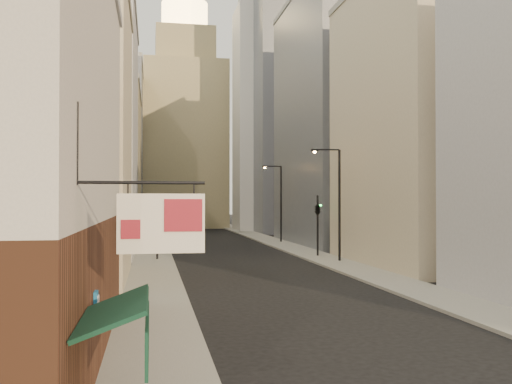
% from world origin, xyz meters
% --- Properties ---
extents(sidewalk_left, '(3.00, 140.00, 0.15)m').
position_xyz_m(sidewalk_left, '(-6.50, 55.00, 0.07)').
color(sidewalk_left, gray).
rests_on(sidewalk_left, ground).
extents(sidewalk_right, '(3.00, 140.00, 0.15)m').
position_xyz_m(sidewalk_right, '(6.50, 55.00, 0.07)').
color(sidewalk_right, gray).
rests_on(sidewalk_right, ground).
extents(left_bldg_beige, '(8.00, 12.00, 16.00)m').
position_xyz_m(left_bldg_beige, '(-12.00, 26.00, 8.00)').
color(left_bldg_beige, '#B5A88B').
rests_on(left_bldg_beige, ground).
extents(left_bldg_grey, '(8.00, 16.00, 20.00)m').
position_xyz_m(left_bldg_grey, '(-12.00, 42.00, 10.00)').
color(left_bldg_grey, '#A2A2A7').
rests_on(left_bldg_grey, ground).
extents(left_bldg_tan, '(8.00, 18.00, 17.00)m').
position_xyz_m(left_bldg_tan, '(-12.00, 60.00, 8.50)').
color(left_bldg_tan, '#968861').
rests_on(left_bldg_tan, ground).
extents(left_bldg_wingrid, '(8.00, 20.00, 24.00)m').
position_xyz_m(left_bldg_wingrid, '(-12.00, 80.00, 12.00)').
color(left_bldg_wingrid, gray).
rests_on(left_bldg_wingrid, ground).
extents(right_bldg_beige, '(8.00, 16.00, 20.00)m').
position_xyz_m(right_bldg_beige, '(12.00, 30.00, 10.00)').
color(right_bldg_beige, '#B5A88B').
rests_on(right_bldg_beige, ground).
extents(right_bldg_wingrid, '(8.00, 20.00, 26.00)m').
position_xyz_m(right_bldg_wingrid, '(12.00, 50.00, 13.00)').
color(right_bldg_wingrid, gray).
rests_on(right_bldg_wingrid, ground).
extents(highrise, '(21.00, 23.00, 51.20)m').
position_xyz_m(highrise, '(18.00, 78.00, 25.66)').
color(highrise, gray).
rests_on(highrise, ground).
extents(clock_tower, '(14.00, 14.00, 44.90)m').
position_xyz_m(clock_tower, '(-1.00, 92.00, 17.63)').
color(clock_tower, '#968861').
rests_on(clock_tower, ground).
extents(white_tower, '(8.00, 8.00, 41.50)m').
position_xyz_m(white_tower, '(10.00, 78.00, 18.61)').
color(white_tower, silver).
rests_on(white_tower, ground).
extents(streetlamp_mid, '(2.20, 0.40, 8.40)m').
position_xyz_m(streetlamp_mid, '(6.82, 32.73, 4.80)').
color(streetlamp_mid, black).
rests_on(streetlamp_mid, ground).
extents(streetlamp_far, '(2.19, 0.44, 8.35)m').
position_xyz_m(streetlamp_far, '(6.94, 52.46, 4.77)').
color(streetlamp_far, black).
rests_on(streetlamp_far, ground).
extents(traffic_light_left, '(0.59, 0.53, 5.00)m').
position_xyz_m(traffic_light_left, '(-6.21, 36.26, 3.57)').
color(traffic_light_left, black).
rests_on(traffic_light_left, ground).
extents(traffic_light_right, '(0.71, 0.71, 5.00)m').
position_xyz_m(traffic_light_right, '(6.56, 36.73, 3.92)').
color(traffic_light_right, black).
rests_on(traffic_light_right, ground).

